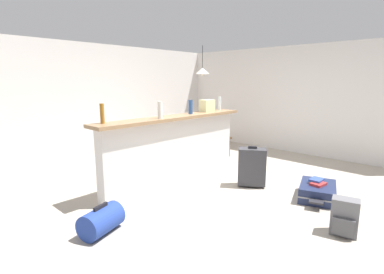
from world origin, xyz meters
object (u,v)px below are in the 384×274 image
(bottle_clear, at_px, (220,103))
(suitcase_flat_navy, at_px, (317,191))
(suitcase_upright_charcoal, at_px, (252,167))
(bottle_white, at_px, (160,110))
(pendant_lamp, at_px, (202,71))
(bottle_blue, at_px, (191,107))
(dining_table, at_px, (202,125))
(grocery_bag, at_px, (207,106))
(backpack_grey, at_px, (344,218))
(dining_chair_near_partition, at_px, (217,133))
(book_stack, at_px, (317,182))
(bottle_amber, at_px, (102,114))
(duffel_bag_blue, at_px, (101,221))

(bottle_clear, xyz_separation_m, suitcase_flat_navy, (-0.37, -2.12, -1.15))
(suitcase_upright_charcoal, bearing_deg, bottle_clear, 63.08)
(bottle_white, height_order, pendant_lamp, pendant_lamp)
(bottle_blue, relative_size, dining_table, 0.22)
(bottle_clear, height_order, grocery_bag, bottle_clear)
(backpack_grey, bearing_deg, dining_chair_near_partition, 60.93)
(bottle_blue, xyz_separation_m, dining_table, (1.58, 1.13, -0.61))
(book_stack, bearing_deg, bottle_amber, 135.86)
(bottle_blue, xyz_separation_m, grocery_bag, (0.49, 0.04, -0.01))
(suitcase_upright_charcoal, bearing_deg, bottle_white, 138.48)
(bottle_blue, xyz_separation_m, suitcase_upright_charcoal, (0.32, -1.07, -0.92))
(bottle_clear, bearing_deg, dining_table, 57.35)
(bottle_clear, height_order, duffel_bag_blue, bottle_clear)
(bottle_blue, relative_size, backpack_grey, 0.58)
(pendant_lamp, height_order, suitcase_flat_navy, pendant_lamp)
(suitcase_flat_navy, distance_m, suitcase_upright_charcoal, 1.04)
(bottle_blue, relative_size, suitcase_flat_navy, 0.27)
(suitcase_flat_navy, height_order, book_stack, book_stack)
(dining_chair_near_partition, bearing_deg, grocery_bag, -151.38)
(bottle_blue, height_order, grocery_bag, bottle_blue)
(pendant_lamp, bearing_deg, suitcase_flat_navy, -109.11)
(pendant_lamp, xyz_separation_m, suitcase_upright_charcoal, (-1.33, -2.25, -1.59))
(grocery_bag, xyz_separation_m, suitcase_flat_navy, (0.04, -2.10, -1.13))
(pendant_lamp, distance_m, suitcase_upright_charcoal, 3.07)
(bottle_blue, height_order, book_stack, bottle_blue)
(pendant_lamp, bearing_deg, bottle_clear, -124.10)
(bottle_blue, distance_m, dining_chair_near_partition, 1.78)
(backpack_grey, bearing_deg, pendant_lamp, 63.00)
(grocery_bag, distance_m, book_stack, 2.31)
(bottle_blue, distance_m, bottle_clear, 0.90)
(bottle_amber, xyz_separation_m, pendant_lamp, (3.31, 1.11, 0.66))
(bottle_blue, bearing_deg, bottle_clear, 4.19)
(book_stack, bearing_deg, bottle_white, 123.86)
(bottle_amber, bearing_deg, grocery_bag, -0.82)
(pendant_lamp, height_order, duffel_bag_blue, pendant_lamp)
(bottle_clear, distance_m, pendant_lamp, 1.51)
(bottle_white, bearing_deg, duffel_bag_blue, -157.87)
(bottle_clear, relative_size, book_stack, 0.83)
(backpack_grey, bearing_deg, bottle_clear, 66.22)
(bottle_amber, bearing_deg, backpack_grey, -63.79)
(dining_table, relative_size, duffel_bag_blue, 2.00)
(bottle_blue, height_order, suitcase_upright_charcoal, bottle_blue)
(dining_chair_near_partition, height_order, suitcase_flat_navy, dining_chair_near_partition)
(bottle_clear, bearing_deg, duffel_bag_blue, -166.66)
(bottle_blue, height_order, duffel_bag_blue, bottle_blue)
(grocery_bag, relative_size, duffel_bag_blue, 0.47)
(bottle_blue, bearing_deg, book_stack, -75.43)
(pendant_lamp, relative_size, suitcase_flat_navy, 0.78)
(grocery_bag, xyz_separation_m, book_stack, (0.04, -2.09, -0.99))
(bottle_clear, bearing_deg, pendant_lamp, 55.90)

